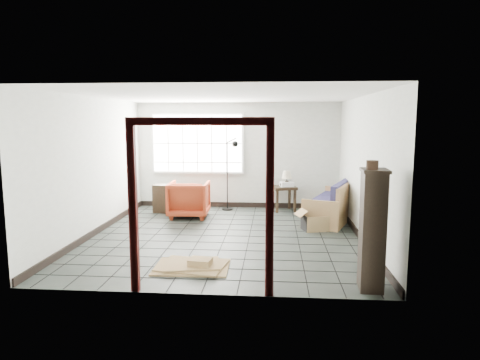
# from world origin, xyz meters

# --- Properties ---
(ground) EXTENTS (5.50, 5.50, 0.00)m
(ground) POSITION_xyz_m (0.00, 0.00, 0.00)
(ground) COLOR black
(ground) RESTS_ON ground
(room_shell) EXTENTS (5.02, 5.52, 2.61)m
(room_shell) POSITION_xyz_m (0.00, 0.03, 1.68)
(room_shell) COLOR #B9BEB7
(room_shell) RESTS_ON ground
(window_panel) EXTENTS (2.32, 0.08, 1.52)m
(window_panel) POSITION_xyz_m (-1.00, 2.70, 1.60)
(window_panel) COLOR silver
(window_panel) RESTS_ON ground
(doorway_trim) EXTENTS (1.80, 0.08, 2.20)m
(doorway_trim) POSITION_xyz_m (0.00, -2.70, 1.38)
(doorway_trim) COLOR #3E0E0E
(doorway_trim) RESTS_ON ground
(futon_sofa) EXTENTS (1.40, 2.12, 0.88)m
(futon_sofa) POSITION_xyz_m (2.21, 1.45, 0.32)
(futon_sofa) COLOR #A56D4A
(futon_sofa) RESTS_ON ground
(armchair) EXTENTS (0.89, 0.84, 0.89)m
(armchair) POSITION_xyz_m (-1.00, 1.54, 0.45)
(armchair) COLOR #983316
(armchair) RESTS_ON ground
(side_table) EXTENTS (0.67, 0.67, 0.60)m
(side_table) POSITION_xyz_m (1.13, 2.40, 0.49)
(side_table) COLOR black
(side_table) RESTS_ON ground
(table_lamp) EXTENTS (0.31, 0.31, 0.37)m
(table_lamp) POSITION_xyz_m (1.21, 2.40, 0.85)
(table_lamp) COLOR black
(table_lamp) RESTS_ON side_table
(projector) EXTENTS (0.35, 0.30, 0.11)m
(projector) POSITION_xyz_m (1.21, 2.35, 0.65)
(projector) COLOR silver
(projector) RESTS_ON side_table
(floor_lamp) EXTENTS (0.47, 0.44, 1.76)m
(floor_lamp) POSITION_xyz_m (-0.13, 2.31, 0.94)
(floor_lamp) COLOR black
(floor_lamp) RESTS_ON ground
(console_shelf) EXTENTS (0.87, 0.38, 0.66)m
(console_shelf) POSITION_xyz_m (-1.51, 2.00, 0.33)
(console_shelf) COLOR black
(console_shelf) RESTS_ON ground
(tall_shelf) EXTENTS (0.35, 0.44, 1.56)m
(tall_shelf) POSITION_xyz_m (2.15, -2.40, 0.79)
(tall_shelf) COLOR black
(tall_shelf) RESTS_ON ground
(pot) EXTENTS (0.18, 0.18, 0.11)m
(pot) POSITION_xyz_m (2.10, -2.46, 1.62)
(pot) COLOR black
(pot) RESTS_ON tall_shelf
(open_box) EXTENTS (0.82, 0.55, 0.42)m
(open_box) POSITION_xyz_m (1.72, 0.58, 0.15)
(open_box) COLOR olive
(open_box) RESTS_ON ground
(cardboard_pile) EXTENTS (1.10, 0.86, 0.16)m
(cardboard_pile) POSITION_xyz_m (-0.28, -1.80, 0.04)
(cardboard_pile) COLOR olive
(cardboard_pile) RESTS_ON ground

